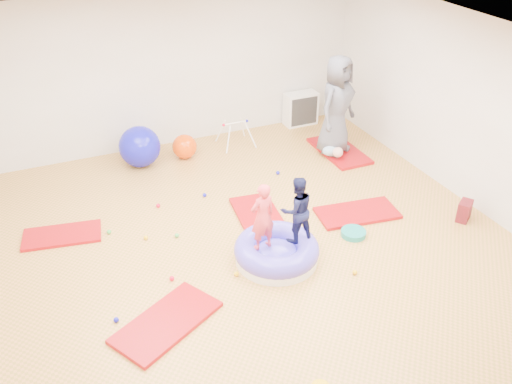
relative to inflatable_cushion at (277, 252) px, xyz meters
name	(u,v)px	position (x,y,z in m)	size (l,w,h in m)	color
room	(266,168)	(-0.14, 0.06, 1.26)	(7.01, 8.01, 2.81)	#D18D4A
gym_mat_front_left	(167,322)	(-1.68, -0.58, -0.11)	(1.27, 0.64, 0.05)	#AA001D
gym_mat_mid_left	(62,235)	(-2.55, 1.72, -0.12)	(1.07, 0.54, 0.04)	#AA001D
gym_mat_center_back	(259,217)	(0.20, 1.02, -0.11)	(1.22, 0.61, 0.05)	#AA001D
gym_mat_right	(357,213)	(1.60, 0.52, -0.11)	(1.21, 0.60, 0.05)	#AA001D
gym_mat_rear_right	(339,151)	(2.43, 2.43, -0.11)	(1.31, 0.66, 0.05)	#AA001D
inflatable_cushion	(277,252)	(0.00, 0.00, 0.00)	(1.14, 1.14, 0.36)	white
child_pink	(263,213)	(-0.21, 0.00, 0.66)	(0.34, 0.22, 0.94)	#EE414C
child_navy	(297,207)	(0.26, -0.03, 0.65)	(0.45, 0.35, 0.93)	#12163D
adult_caregiver	(337,105)	(2.30, 2.44, 0.80)	(0.86, 0.56, 1.76)	#505361
infant	(334,150)	(2.20, 2.25, 0.03)	(0.39, 0.40, 0.23)	#94B8DC
ball_pit_balls	(196,238)	(-0.83, 0.88, -0.11)	(3.32, 2.87, 0.06)	yellow
exercise_ball_blue	(140,147)	(-0.99, 3.40, 0.22)	(0.71, 0.71, 0.71)	#1413C9
exercise_ball_orange	(185,147)	(-0.20, 3.36, 0.08)	(0.43, 0.43, 0.43)	#EC4405
infant_play_gym	(235,130)	(0.81, 3.45, 0.18)	(0.61, 0.58, 0.47)	white
cube_shelf	(301,109)	(2.37, 3.85, 0.19)	(0.65, 0.32, 0.65)	white
balance_disc	(353,233)	(1.25, 0.08, -0.10)	(0.36, 0.36, 0.08)	teal
backpack	(464,211)	(2.96, -0.23, 0.01)	(0.27, 0.16, 0.31)	#A30F1F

